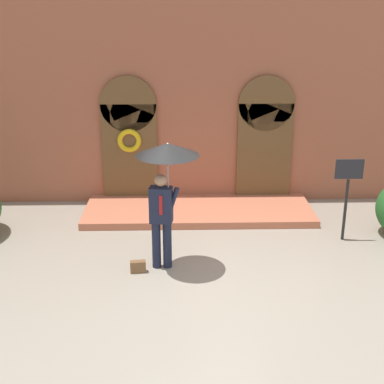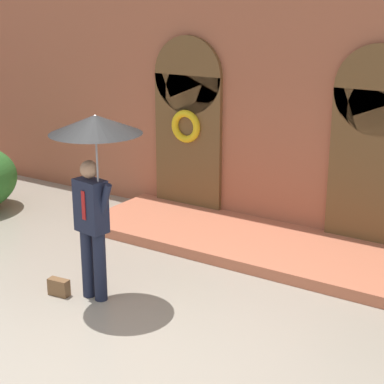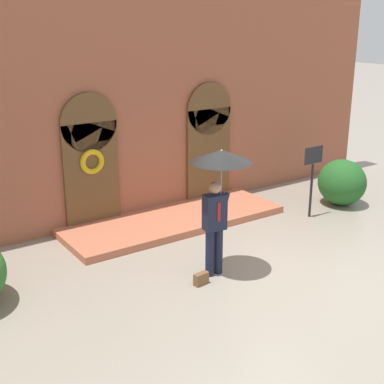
{
  "view_description": "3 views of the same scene",
  "coord_description": "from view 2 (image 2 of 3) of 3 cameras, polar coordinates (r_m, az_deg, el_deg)",
  "views": [
    {
      "loc": [
        -0.43,
        -8.37,
        4.66
      ],
      "look_at": [
        -0.18,
        1.67,
        1.04
      ],
      "focal_mm": 50.0,
      "sensor_mm": 36.0,
      "label": 1
    },
    {
      "loc": [
        4.29,
        -5.04,
        3.7
      ],
      "look_at": [
        -0.19,
        1.86,
        1.14
      ],
      "focal_mm": 60.0,
      "sensor_mm": 36.0,
      "label": 2
    },
    {
      "loc": [
        -6.18,
        -6.7,
        4.58
      ],
      "look_at": [
        -0.5,
        1.59,
        1.26
      ],
      "focal_mm": 50.0,
      "sensor_mm": 36.0,
      "label": 3
    }
  ],
  "objects": [
    {
      "name": "building_facade",
      "position": [
        10.2,
        8.08,
        11.35
      ],
      "size": [
        14.0,
        2.3,
        5.6
      ],
      "color": "#9E563D",
      "rests_on": "ground"
    },
    {
      "name": "handbag",
      "position": [
        8.45,
        -11.75,
        -8.28
      ],
      "size": [
        0.29,
        0.15,
        0.22
      ],
      "primitive_type": "cube",
      "rotation": [
        0.0,
        0.0,
        0.12
      ],
      "color": "brown",
      "rests_on": "ground"
    },
    {
      "name": "ground_plane",
      "position": [
        7.58,
        -6.62,
        -12.07
      ],
      "size": [
        80.0,
        80.0,
        0.0
      ],
      "primitive_type": "plane",
      "color": "gray"
    },
    {
      "name": "person_with_umbrella",
      "position": [
        7.63,
        -8.66,
        3.52
      ],
      "size": [
        1.1,
        1.1,
        2.36
      ],
      "color": "#191E33",
      "rests_on": "ground"
    }
  ]
}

